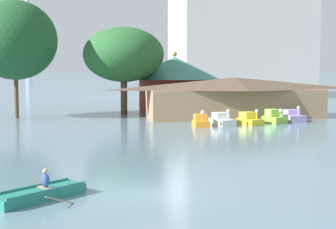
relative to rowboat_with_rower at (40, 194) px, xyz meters
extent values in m
plane|color=slate|center=(4.51, 0.29, -0.25)|extent=(2000.00, 2000.00, 0.00)
cube|color=#237A6B|center=(-0.01, -0.01, -0.03)|extent=(3.93, 3.56, 0.44)
cube|color=#237A6B|center=(0.35, -0.44, 0.23)|extent=(3.06, 2.57, 0.10)
cube|color=#237A6B|center=(-0.37, 0.42, 0.23)|extent=(3.06, 2.57, 0.10)
cube|color=#997F5B|center=(0.23, 0.19, 0.20)|extent=(0.85, 0.95, 0.04)
ellipsoid|color=#334C8C|center=(0.23, 0.19, 0.52)|extent=(0.53, 0.54, 0.60)
sphere|color=tan|center=(0.23, 0.19, 0.93)|extent=(0.22, 0.22, 0.22)
cylinder|color=tan|center=(1.04, -1.11, -0.07)|extent=(1.45, 1.22, 0.76)
cylinder|color=tan|center=(-0.91, 1.22, -0.07)|extent=(1.45, 1.22, 0.76)
cube|color=orange|center=(13.17, 24.77, 0.04)|extent=(1.53, 2.46, 0.57)
cube|color=gold|center=(13.19, 25.06, 0.63)|extent=(1.24, 1.14, 0.61)
cylinder|color=orange|center=(13.11, 23.82, 0.67)|extent=(0.14, 0.14, 0.69)
sphere|color=white|center=(13.11, 23.82, 1.21)|extent=(0.39, 0.39, 0.39)
cube|color=white|center=(15.51, 25.48, 0.06)|extent=(2.09, 3.20, 0.63)
cube|color=white|center=(15.44, 25.85, 0.67)|extent=(1.55, 1.56, 0.60)
cylinder|color=white|center=(15.74, 24.32, 0.71)|extent=(0.14, 0.14, 0.68)
sphere|color=white|center=(15.74, 24.32, 1.24)|extent=(0.37, 0.37, 0.37)
cube|color=yellow|center=(18.36, 25.56, 0.04)|extent=(2.29, 3.02, 0.58)
cube|color=yellow|center=(18.25, 25.88, 0.66)|extent=(1.61, 1.55, 0.66)
cylinder|color=yellow|center=(18.70, 24.55, 0.66)|extent=(0.14, 0.14, 0.67)
sphere|color=white|center=(18.70, 24.55, 1.17)|extent=(0.34, 0.34, 0.34)
cube|color=#8CCC3F|center=(21.36, 26.54, 0.08)|extent=(2.17, 2.64, 0.67)
cube|color=#A0E24F|center=(21.27, 26.81, 0.78)|extent=(1.56, 1.38, 0.74)
cylinder|color=#8CCC3F|center=(21.65, 25.68, 0.65)|extent=(0.14, 0.14, 0.48)
sphere|color=white|center=(21.65, 25.68, 1.08)|extent=(0.37, 0.37, 0.37)
cube|color=#B299D8|center=(23.62, 27.10, 0.12)|extent=(1.96, 2.70, 0.74)
cube|color=#C8ADF0|center=(23.58, 27.41, 0.76)|extent=(1.54, 1.29, 0.53)
cylinder|color=#B299D8|center=(23.74, 26.10, 0.82)|extent=(0.14, 0.14, 0.66)
sphere|color=white|center=(23.74, 26.10, 1.32)|extent=(0.33, 0.33, 0.33)
cube|color=#9E7F5B|center=(19.00, 32.50, 1.35)|extent=(19.54, 6.01, 3.20)
pyramid|color=brown|center=(19.00, 32.50, 3.63)|extent=(21.10, 6.91, 1.36)
cylinder|color=#993328|center=(14.09, 42.80, 1.83)|extent=(9.32, 9.32, 4.17)
cone|color=#387F6B|center=(14.09, 42.80, 5.39)|extent=(11.86, 11.86, 2.94)
sphere|color=#B7993D|center=(14.09, 42.80, 7.21)|extent=(0.70, 0.70, 0.70)
cylinder|color=brown|center=(-5.22, 36.74, 1.89)|extent=(0.45, 0.45, 4.28)
ellipsoid|color=#1E5128|center=(-5.22, 36.74, 8.45)|extent=(9.37, 9.37, 8.84)
cylinder|color=brown|center=(7.05, 38.56, 1.72)|extent=(0.80, 0.80, 3.94)
ellipsoid|color=#28602D|center=(7.05, 38.56, 6.97)|extent=(9.67, 9.67, 6.55)
cube|color=silver|center=(33.26, 74.32, 13.68)|extent=(25.38, 18.44, 27.87)
camera|label=1|loc=(1.68, -21.19, 5.26)|focal=53.12mm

